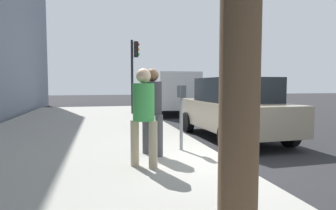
{
  "coord_description": "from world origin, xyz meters",
  "views": [
    {
      "loc": [
        -5.47,
        2.41,
        1.58
      ],
      "look_at": [
        1.18,
        0.85,
        1.1
      ],
      "focal_mm": 31.09,
      "sensor_mm": 36.0,
      "label": 1
    }
  ],
  "objects_px": {
    "traffic_signal": "(134,64)",
    "parked_sedan_near": "(233,108)",
    "parked_van_far": "(170,90)",
    "parking_meter": "(181,104)",
    "pedestrian_bystander": "(144,110)",
    "pedestrian_at_meter": "(152,104)"
  },
  "relations": [
    {
      "from": "parking_meter",
      "to": "parked_van_far",
      "type": "bearing_deg",
      "value": -12.25
    },
    {
      "from": "parked_sedan_near",
      "to": "parked_van_far",
      "type": "bearing_deg",
      "value": 0.01
    },
    {
      "from": "parking_meter",
      "to": "pedestrian_bystander",
      "type": "bearing_deg",
      "value": 138.58
    },
    {
      "from": "parking_meter",
      "to": "pedestrian_bystander",
      "type": "relative_size",
      "value": 0.83
    },
    {
      "from": "parking_meter",
      "to": "pedestrian_at_meter",
      "type": "xyz_separation_m",
      "value": [
        -0.29,
        0.69,
        0.01
      ]
    },
    {
      "from": "parked_sedan_near",
      "to": "traffic_signal",
      "type": "relative_size",
      "value": 1.24
    },
    {
      "from": "pedestrian_bystander",
      "to": "traffic_signal",
      "type": "relative_size",
      "value": 0.47
    },
    {
      "from": "parked_sedan_near",
      "to": "traffic_signal",
      "type": "bearing_deg",
      "value": 17.56
    },
    {
      "from": "pedestrian_at_meter",
      "to": "traffic_signal",
      "type": "distance_m",
      "value": 8.74
    },
    {
      "from": "pedestrian_at_meter",
      "to": "pedestrian_bystander",
      "type": "bearing_deg",
      "value": -144.12
    },
    {
      "from": "parked_sedan_near",
      "to": "pedestrian_bystander",
      "type": "bearing_deg",
      "value": 132.9
    },
    {
      "from": "pedestrian_bystander",
      "to": "parked_sedan_near",
      "type": "bearing_deg",
      "value": -6.79
    },
    {
      "from": "pedestrian_at_meter",
      "to": "pedestrian_bystander",
      "type": "distance_m",
      "value": 0.89
    },
    {
      "from": "parking_meter",
      "to": "pedestrian_at_meter",
      "type": "distance_m",
      "value": 0.75
    },
    {
      "from": "traffic_signal",
      "to": "parked_sedan_near",
      "type": "bearing_deg",
      "value": -162.44
    },
    {
      "from": "parked_van_far",
      "to": "traffic_signal",
      "type": "xyz_separation_m",
      "value": [
        -1.08,
        2.09,
        1.32
      ]
    },
    {
      "from": "parked_sedan_near",
      "to": "parked_van_far",
      "type": "distance_m",
      "value": 7.71
    },
    {
      "from": "pedestrian_at_meter",
      "to": "parked_sedan_near",
      "type": "distance_m",
      "value": 3.39
    },
    {
      "from": "pedestrian_bystander",
      "to": "parked_sedan_near",
      "type": "height_order",
      "value": "pedestrian_bystander"
    },
    {
      "from": "parking_meter",
      "to": "traffic_signal",
      "type": "xyz_separation_m",
      "value": [
        8.31,
        0.05,
        1.41
      ]
    },
    {
      "from": "pedestrian_at_meter",
      "to": "traffic_signal",
      "type": "xyz_separation_m",
      "value": [
        8.6,
        -0.64,
        1.4
      ]
    },
    {
      "from": "parking_meter",
      "to": "parked_van_far",
      "type": "height_order",
      "value": "parked_van_far"
    }
  ]
}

